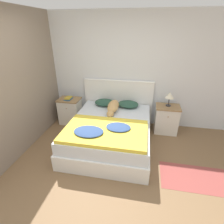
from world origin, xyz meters
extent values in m
plane|color=brown|center=(0.00, 0.00, 0.00)|extent=(16.00, 16.00, 0.00)
cube|color=silver|center=(0.00, 2.13, 1.27)|extent=(9.00, 0.06, 2.55)
cube|color=gray|center=(-1.61, 1.05, 1.27)|extent=(0.06, 3.10, 2.55)
cube|color=white|center=(0.01, 1.07, 0.15)|extent=(1.59, 1.93, 0.30)
cube|color=silver|center=(0.01, 1.07, 0.42)|extent=(1.53, 1.87, 0.24)
cube|color=white|center=(0.01, 2.06, 0.53)|extent=(1.67, 0.04, 1.07)
cylinder|color=white|center=(0.01, 2.06, 1.07)|extent=(1.67, 0.06, 0.06)
cube|color=silver|center=(-1.15, 1.78, 0.31)|extent=(0.50, 0.38, 0.61)
cube|color=#937047|center=(-1.15, 1.78, 0.63)|extent=(0.52, 0.40, 0.03)
sphere|color=#937047|center=(-1.15, 1.58, 0.48)|extent=(0.02, 0.02, 0.02)
cube|color=silver|center=(1.17, 1.78, 0.31)|extent=(0.50, 0.38, 0.61)
cube|color=#937047|center=(1.17, 1.78, 0.63)|extent=(0.52, 0.40, 0.03)
sphere|color=#937047|center=(1.17, 1.58, 0.48)|extent=(0.02, 0.02, 0.02)
ellipsoid|color=#284C3D|center=(-0.27, 1.80, 0.61)|extent=(0.47, 0.37, 0.14)
ellipsoid|color=#284C3D|center=(0.29, 1.80, 0.61)|extent=(0.47, 0.37, 0.14)
cube|color=yellow|center=(0.01, 0.63, 0.57)|extent=(1.45, 0.95, 0.06)
ellipsoid|color=#334C7F|center=(-0.24, 0.49, 0.62)|extent=(0.51, 0.38, 0.06)
ellipsoid|color=#334C7F|center=(0.23, 0.73, 0.62)|extent=(0.43, 0.33, 0.05)
ellipsoid|color=tan|center=(-0.02, 1.56, 0.64)|extent=(0.23, 0.59, 0.20)
sphere|color=tan|center=(-0.02, 1.23, 0.61)|extent=(0.15, 0.15, 0.15)
ellipsoid|color=tan|center=(-0.02, 1.16, 0.60)|extent=(0.07, 0.08, 0.06)
cone|color=tan|center=(-0.06, 1.24, 0.66)|extent=(0.05, 0.05, 0.05)
cone|color=tan|center=(0.02, 1.24, 0.66)|extent=(0.05, 0.05, 0.05)
ellipsoid|color=tan|center=(0.02, 1.81, 0.58)|extent=(0.16, 0.26, 0.07)
cube|color=#285689|center=(-1.15, 1.75, 0.65)|extent=(0.16, 0.23, 0.02)
cube|color=gold|center=(-1.16, 1.76, 0.68)|extent=(0.13, 0.21, 0.03)
cylinder|color=#2D2D33|center=(1.17, 1.80, 0.65)|extent=(0.11, 0.11, 0.02)
cylinder|color=#2D2D33|center=(1.17, 1.80, 0.74)|extent=(0.02, 0.02, 0.17)
cone|color=beige|center=(1.17, 1.80, 0.89)|extent=(0.19, 0.19, 0.13)
cube|color=#93423D|center=(1.63, 0.39, 0.00)|extent=(1.27, 0.60, 0.00)
camera|label=1|loc=(0.62, -1.90, 2.20)|focal=28.00mm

